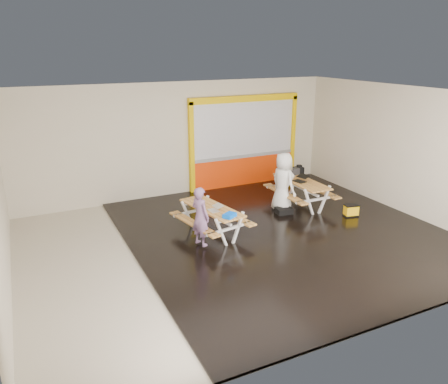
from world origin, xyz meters
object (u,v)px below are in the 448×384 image
person_left (200,216)px  backpack (299,172)px  dark_case (284,211)px  picnic_table_left (212,214)px  fluke_bag (351,211)px  laptop_right (301,179)px  laptop_left (215,209)px  person_right (283,183)px  picnic_table_right (301,187)px  blue_pouch (230,215)px  toolbox (292,172)px

person_left → backpack: person_left is taller
dark_case → picnic_table_left: bearing=-170.1°
backpack → fluke_bag: backpack is taller
laptop_right → laptop_left: bearing=-162.8°
person_left → laptop_right: (3.65, 1.25, 0.06)m
laptop_right → fluke_bag: (0.81, -1.27, -0.65)m
laptop_right → picnic_table_left: bearing=-167.0°
person_left → person_right: size_ratio=0.81×
laptop_left → laptop_right: 3.30m
laptop_left → fluke_bag: laptop_left is taller
laptop_right → dark_case: size_ratio=1.05×
picnic_table_left → backpack: size_ratio=4.54×
person_right → backpack: (1.24, 1.00, -0.11)m
picnic_table_left → picnic_table_right: size_ratio=1.05×
blue_pouch → backpack: 4.42m
picnic_table_left → picnic_table_right: bearing=13.6°
person_left → backpack: size_ratio=2.98×
person_right → picnic_table_right: bearing=-91.6°
person_right → backpack: person_right is taller
blue_pouch → person_right: bearing=31.6°
picnic_table_left → person_left: 0.76m
picnic_table_right → blue_pouch: bearing=-153.3°
laptop_left → dark_case: 2.59m
person_right → blue_pouch: 2.84m
picnic_table_right → toolbox: (0.09, 0.62, 0.29)m
dark_case → backpack: bearing=43.3°
blue_pouch → backpack: (3.65, 2.49, -0.08)m
picnic_table_right → laptop_left: bearing=-162.3°
person_right → laptop_left: (-2.54, -0.96, -0.03)m
laptop_right → fluke_bag: bearing=-57.4°
person_right → fluke_bag: 2.00m
laptop_right → person_right: bearing=-178.6°
picnic_table_right → dark_case: 1.00m
laptop_left → laptop_right: bearing=17.2°
person_left → dark_case: person_left is taller
laptop_right → fluke_bag: 1.64m
picnic_table_left → person_left: bearing=-134.6°
toolbox → backpack: size_ratio=0.95×
laptop_left → blue_pouch: 0.54m
picnic_table_right → laptop_left: size_ratio=6.06×
picnic_table_left → person_left: (-0.51, -0.52, 0.21)m
backpack → blue_pouch: bearing=-145.8°
laptop_left → dark_case: laptop_left is taller
person_left → dark_case: size_ratio=3.14×
picnic_table_right → fluke_bag: picnic_table_right is taller
fluke_bag → toolbox: bearing=109.2°
person_left → laptop_left: person_left is taller
toolbox → picnic_table_right: bearing=-98.0°
toolbox → picnic_table_left: bearing=-157.0°
picnic_table_left → person_right: (2.52, 0.71, 0.26)m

